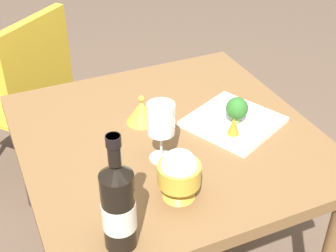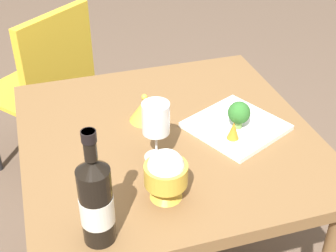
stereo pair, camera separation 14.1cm
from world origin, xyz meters
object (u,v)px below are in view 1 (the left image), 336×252
chair_by_wall (27,86)px  wine_bottle (118,205)px  broccoli_floret (237,109)px  wine_glass (161,120)px  carrot_garnish_left (234,126)px  serving_plate (233,122)px  rice_bowl (179,174)px  rice_bowl_lid (142,111)px

chair_by_wall → wine_bottle: (-1.18, -0.04, 0.31)m
chair_by_wall → broccoli_floret: chair_by_wall is taller
wine_glass → carrot_garnish_left: 0.25m
wine_glass → serving_plate: size_ratio=0.54×
wine_bottle → carrot_garnish_left: bearing=-60.1°
carrot_garnish_left → rice_bowl: bearing=122.8°
rice_bowl → carrot_garnish_left: 0.30m
wine_bottle → wine_glass: (0.25, -0.21, 0.01)m
broccoli_floret → chair_by_wall: bearing=30.4°
serving_plate → chair_by_wall: bearing=31.0°
broccoli_floret → carrot_garnish_left: size_ratio=1.57×
wine_glass → rice_bowl_lid: wine_glass is taller
wine_glass → serving_plate: bearing=-76.0°
chair_by_wall → serving_plate: (-0.86, -0.52, 0.20)m
wine_bottle → rice_bowl: size_ratio=2.12×
wine_bottle → broccoli_floret: (0.30, -0.48, -0.05)m
rice_bowl_lid → wine_glass: bearing=174.5°
chair_by_wall → rice_bowl_lid: bearing=-109.8°
rice_bowl_lid → carrot_garnish_left: bearing=-132.1°
wine_bottle → wine_glass: 0.32m
chair_by_wall → broccoli_floret: bearing=-99.0°
rice_bowl → broccoli_floret: (0.21, -0.29, -0.01)m
wine_bottle → serving_plate: 0.59m
wine_bottle → wine_glass: wine_bottle is taller
serving_plate → rice_bowl: bearing=127.9°
rice_bowl → serving_plate: rice_bowl is taller
rice_bowl → serving_plate: bearing=-52.1°
rice_bowl_lid → serving_plate: size_ratio=0.30×
wine_bottle → broccoli_floret: size_ratio=3.50×
serving_plate → broccoli_floret: (-0.02, 0.00, 0.06)m
rice_bowl → rice_bowl_lid: bearing=-6.3°
serving_plate → carrot_garnish_left: carrot_garnish_left is taller
rice_bowl → serving_plate: 0.38m
rice_bowl → rice_bowl_lid: rice_bowl is taller
rice_bowl → rice_bowl_lid: 0.36m
chair_by_wall → broccoli_floret: 1.05m
wine_glass → serving_plate: 0.31m
rice_bowl → rice_bowl_lid: (0.36, -0.04, -0.04)m
wine_glass → rice_bowl_lid: bearing=-5.5°
chair_by_wall → wine_bottle: wine_bottle is taller
rice_bowl → carrot_garnish_left: (0.16, -0.26, -0.03)m
wine_glass → serving_plate: (0.07, -0.27, -0.12)m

